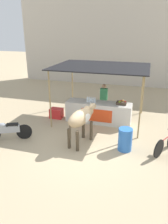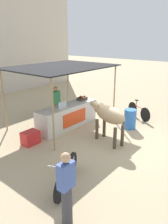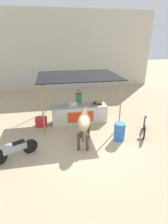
{
  "view_description": "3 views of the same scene",
  "coord_description": "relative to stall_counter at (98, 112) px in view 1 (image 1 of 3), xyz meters",
  "views": [
    {
      "loc": [
        2.06,
        -7.06,
        4.15
      ],
      "look_at": [
        -0.28,
        0.79,
        0.98
      ],
      "focal_mm": 35.0,
      "sensor_mm": 36.0,
      "label": 1
    },
    {
      "loc": [
        -6.43,
        -3.93,
        3.66
      ],
      "look_at": [
        -0.19,
        1.14,
        0.93
      ],
      "focal_mm": 35.0,
      "sensor_mm": 36.0,
      "label": 2
    },
    {
      "loc": [
        -1.41,
        -6.58,
        4.35
      ],
      "look_at": [
        0.04,
        1.05,
        1.07
      ],
      "focal_mm": 28.0,
      "sensor_mm": 36.0,
      "label": 3
    }
  ],
  "objects": [
    {
      "name": "cow",
      "position": [
        -0.15,
        -2.17,
        0.55
      ],
      "size": [
        0.87,
        1.85,
        1.44
      ],
      "color": "tan",
      "rests_on": "ground"
    },
    {
      "name": "fruit_crate",
      "position": [
        1.03,
        0.05,
        0.55
      ],
      "size": [
        0.44,
        0.32,
        0.18
      ],
      "color": "#3F3326",
      "rests_on": "stall_counter"
    },
    {
      "name": "vendor_behind_counter",
      "position": [
        0.08,
        0.75,
        0.37
      ],
      "size": [
        0.34,
        0.22,
        1.65
      ],
      "color": "#383842",
      "rests_on": "ground"
    },
    {
      "name": "bicycle_leaning",
      "position": [
        2.89,
        -1.92,
        -0.13
      ],
      "size": [
        0.82,
        1.48,
        0.85
      ],
      "color": "black",
      "rests_on": "ground"
    },
    {
      "name": "building_wall_far",
      "position": [
        0.0,
        7.62,
        2.85
      ],
      "size": [
        16.0,
        0.5,
        6.65
      ],
      "primitive_type": "cube",
      "color": "beige",
      "rests_on": "ground"
    },
    {
      "name": "ground_plane",
      "position": [
        0.0,
        -2.2,
        -0.48
      ],
      "size": [
        60.0,
        60.0,
        0.0
      ],
      "primitive_type": "plane",
      "color": "tan"
    },
    {
      "name": "stall_awning",
      "position": [
        0.0,
        0.3,
        1.99
      ],
      "size": [
        4.2,
        3.2,
        2.57
      ],
      "color": "black",
      "rests_on": "ground"
    },
    {
      "name": "water_bottle_row",
      "position": [
        -0.35,
        -0.05,
        0.59
      ],
      "size": [
        0.43,
        0.07,
        0.25
      ],
      "color": "silver",
      "rests_on": "stall_counter"
    },
    {
      "name": "water_barrel",
      "position": [
        1.49,
        -2.2,
        -0.06
      ],
      "size": [
        0.5,
        0.5,
        0.84
      ],
      "primitive_type": "cylinder",
      "color": "blue",
      "rests_on": "ground"
    },
    {
      "name": "motorcycle_parked",
      "position": [
        -3.0,
        -2.75,
        -0.05
      ],
      "size": [
        1.65,
        0.94,
        0.9
      ],
      "color": "black",
      "rests_on": "ground"
    },
    {
      "name": "cooler_box",
      "position": [
        -2.09,
        -0.1,
        -0.24
      ],
      "size": [
        0.6,
        0.44,
        0.48
      ],
      "primitive_type": "cube",
      "color": "red",
      "rests_on": "ground"
    },
    {
      "name": "stall_counter",
      "position": [
        0.0,
        0.0,
        0.0
      ],
      "size": [
        3.0,
        0.82,
        0.96
      ],
      "color": "beige",
      "rests_on": "ground"
    }
  ]
}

